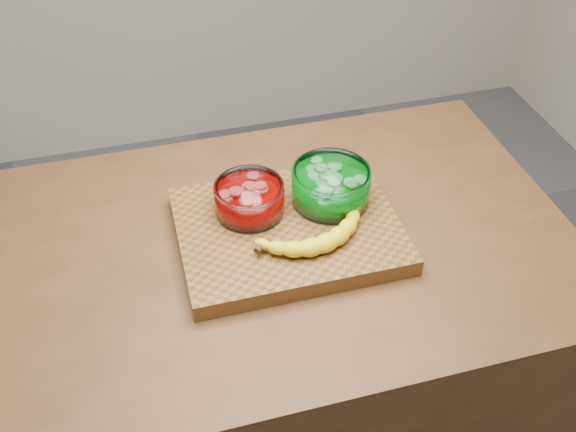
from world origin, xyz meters
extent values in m
cube|color=#503018|center=(0.00, 0.00, 0.45)|extent=(1.20, 0.80, 0.90)
cube|color=brown|center=(0.00, 0.00, 0.92)|extent=(0.45, 0.35, 0.04)
cylinder|color=white|center=(-0.07, 0.06, 0.97)|extent=(0.14, 0.14, 0.07)
cylinder|color=#C00100|center=(-0.07, 0.06, 0.96)|extent=(0.12, 0.12, 0.04)
cylinder|color=#F4504D|center=(-0.07, 0.06, 0.99)|extent=(0.12, 0.12, 0.02)
cylinder|color=white|center=(0.11, 0.05, 0.98)|extent=(0.17, 0.17, 0.08)
cylinder|color=#008810|center=(0.11, 0.05, 0.97)|extent=(0.14, 0.14, 0.04)
cylinder|color=#62D265|center=(0.11, 0.05, 1.00)|extent=(0.14, 0.14, 0.02)
camera|label=1|loc=(-0.25, -0.94, 1.83)|focal=40.00mm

